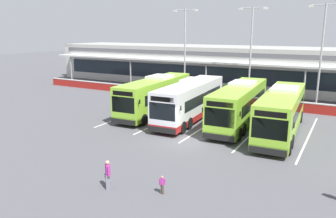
{
  "coord_description": "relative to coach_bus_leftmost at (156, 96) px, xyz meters",
  "views": [
    {
      "loc": [
        10.86,
        -21.5,
        8.3
      ],
      "look_at": [
        -2.89,
        3.0,
        1.6
      ],
      "focal_mm": 35.12,
      "sensor_mm": 36.0,
      "label": 1
    }
  ],
  "objects": [
    {
      "name": "lamp_post_west",
      "position": [
        -1.64,
        9.92,
        4.5
      ],
      "size": [
        3.24,
        0.28,
        11.0
      ],
      "color": "#9E9EA3",
      "rests_on": "ground"
    },
    {
      "name": "lamp_post_centre",
      "position": [
        6.74,
        10.32,
        4.5
      ],
      "size": [
        3.24,
        0.28,
        11.0
      ],
      "color": "#9E9EA3",
      "rests_on": "ground"
    },
    {
      "name": "coach_bus_right_centre",
      "position": [
        12.7,
        -1.14,
        0.0
      ],
      "size": [
        3.47,
        12.28,
        3.78
      ],
      "color": "#8CC633",
      "rests_on": "ground"
    },
    {
      "name": "bay_stripe_far_west",
      "position": [
        -1.93,
        -0.79,
        -1.78
      ],
      "size": [
        0.14,
        13.0,
        0.01
      ],
      "primitive_type": "cube",
      "color": "silver",
      "rests_on": "ground"
    },
    {
      "name": "bay_stripe_mid_east",
      "position": [
        14.87,
        -0.79,
        -1.78
      ],
      "size": [
        0.14,
        13.0,
        0.01
      ],
      "primitive_type": "cube",
      "color": "silver",
      "rests_on": "ground"
    },
    {
      "name": "bay_stripe_mid_west",
      "position": [
        6.47,
        -0.79,
        -1.78
      ],
      "size": [
        0.14,
        13.0,
        0.01
      ],
      "primitive_type": "cube",
      "color": "silver",
      "rests_on": "ground"
    },
    {
      "name": "bay_stripe_centre",
      "position": [
        10.67,
        -0.79,
        -1.78
      ],
      "size": [
        0.14,
        13.0,
        0.01
      ],
      "primitive_type": "cube",
      "color": "silver",
      "rests_on": "ground"
    },
    {
      "name": "terminal_building",
      "position": [
        6.47,
        20.11,
        1.23
      ],
      "size": [
        70.0,
        13.0,
        6.0
      ],
      "color": "#B7B7B2",
      "rests_on": "ground"
    },
    {
      "name": "coach_bus_leftmost",
      "position": [
        0.0,
        0.0,
        0.0
      ],
      "size": [
        3.47,
        12.28,
        3.78
      ],
      "color": "#8CC633",
      "rests_on": "ground"
    },
    {
      "name": "coach_bus_centre",
      "position": [
        8.8,
        0.02,
        0.0
      ],
      "size": [
        3.47,
        12.28,
        3.78
      ],
      "color": "#8CC633",
      "rests_on": "ground"
    },
    {
      "name": "red_barrier_wall",
      "position": [
        6.47,
        7.71,
        -1.23
      ],
      "size": [
        60.0,
        0.4,
        1.1
      ],
      "color": "maroon",
      "rests_on": "ground"
    },
    {
      "name": "bay_stripe_west",
      "position": [
        2.27,
        -0.79,
        -1.78
      ],
      "size": [
        0.14,
        13.0,
        0.01
      ],
      "primitive_type": "cube",
      "color": "silver",
      "rests_on": "ground"
    },
    {
      "name": "ground_plane",
      "position": [
        6.47,
        -6.79,
        -1.79
      ],
      "size": [
        200.0,
        200.0,
        0.0
      ],
      "primitive_type": "plane",
      "color": "#4C4C51"
    },
    {
      "name": "pedestrian_with_handbag",
      "position": [
        6.56,
        -15.68,
        -0.93
      ],
      "size": [
        0.59,
        0.56,
        1.62
      ],
      "color": "slate",
      "rests_on": "ground"
    },
    {
      "name": "pedestrian_child",
      "position": [
        9.38,
        -14.76,
        -1.24
      ],
      "size": [
        0.32,
        0.22,
        1.0
      ],
      "color": "#4C4238",
      "rests_on": "ground"
    },
    {
      "name": "coach_bus_left_centre",
      "position": [
        4.18,
        -0.45,
        0.0
      ],
      "size": [
        3.47,
        12.28,
        3.78
      ],
      "color": "silver",
      "rests_on": "ground"
    },
    {
      "name": "lamp_post_east",
      "position": [
        14.36,
        9.28,
        4.5
      ],
      "size": [
        3.24,
        0.28,
        11.0
      ],
      "color": "#9E9EA3",
      "rests_on": "ground"
    }
  ]
}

